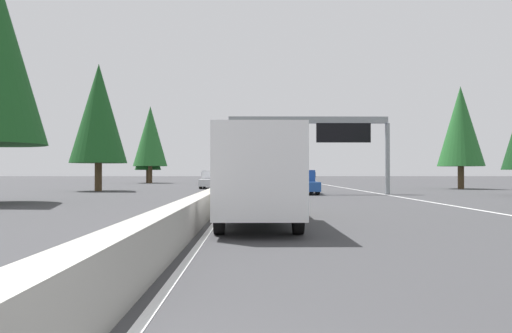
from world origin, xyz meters
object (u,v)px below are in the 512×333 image
Objects in this scene: conifer_left_near at (99,114)px; conifer_left_far at (148,147)px; pickup_far_center at (303,182)px; box_truck_near_right at (258,174)px; sign_gantry_overhead at (311,133)px; oncoming_near at (211,180)px; box_truck_mid_center at (252,173)px; conifer_right_mid at (461,126)px; conifer_left_mid at (150,136)px; bus_distant_b at (252,172)px; sedan_near_center at (289,177)px; sedan_mid_right at (271,177)px; minivan_far_right at (292,176)px; oncoming_far at (222,178)px; sedan_mid_left at (254,178)px.

conifer_left_near reaches higher than conifer_left_far.
conifer_left_far is (40.49, 20.70, 4.82)m from pickup_far_center.
sign_gantry_overhead is at bearing -11.24° from box_truck_near_right.
oncoming_near is (36.36, 4.50, -0.70)m from box_truck_near_right.
conifer_right_mid is (-66.53, -21.14, 4.76)m from box_truck_mid_center.
conifer_right_mid reaches higher than box_truck_near_right.
oncoming_near is 28.37m from conifer_left_mid.
conifer_left_near is (-60.24, 13.96, 5.25)m from bus_distant_b.
sedan_near_center is 46.07m from oncoming_near.
box_truck_mid_center is (12.65, 3.89, 0.93)m from sedan_mid_right.
conifer_right_mid is 46.32m from conifer_left_mid.
minivan_far_right is (52.62, -2.97, -3.81)m from sign_gantry_overhead.
box_truck_near_right is 75.01m from minivan_far_right.
oncoming_near is 30.00m from conifer_left_far.
conifer_left_mid is 1.28× the size of conifer_left_far.
pickup_far_center is 77.74m from box_truck_mid_center.
conifer_left_mid is (-13.22, 23.46, 6.41)m from minivan_far_right.
conifer_left_far is at bearing 126.12° from sedan_near_center.
bus_distant_b is at bearing 3.74° from sign_gantry_overhead.
sedan_mid_right is 0.42× the size of conifer_right_mid.
sign_gantry_overhead is at bearing -152.53° from conifer_left_mid.
conifer_left_near reaches higher than oncoming_far.
oncoming_near reaches higher than sedan_mid_right.
sedan_mid_left is 37.59m from conifer_right_mid.
box_truck_mid_center is at bearing 0.19° from bus_distant_b.
box_truck_mid_center is 1.52× the size of oncoming_near.
conifer_left_far is (63.27, 16.84, 4.13)m from box_truck_near_right.
sign_gantry_overhead is 2.26× the size of oncoming_far.
sedan_mid_right is at bearing 14.84° from minivan_far_right.
conifer_left_far reaches higher than sedan_mid_right.
conifer_left_mid reaches higher than sign_gantry_overhead.
conifer_left_mid reaches higher than box_truck_mid_center.
conifer_left_far reaches higher than sedan_near_center.
sign_gantry_overhead is at bearing -176.26° from bus_distant_b.
conifer_left_far reaches higher than bus_distant_b.
sedan_near_center is at bearing 16.39° from conifer_right_mid.
bus_distant_b is at bearing 43.57° from sedan_near_center.
minivan_far_right is 27.16m from conifer_left_far.
sign_gantry_overhead is 78.58m from box_truck_mid_center.
sedan_near_center is at bearing -22.00° from conifer_left_near.
box_truck_near_right is at bearing 4.63° from oncoming_far.
minivan_far_right is 0.43× the size of bus_distant_b.
minivan_far_right is at bearing -5.63° from box_truck_near_right.
oncoming_far is (-34.19, 4.43, -0.80)m from bus_distant_b.
oncoming_far is at bearing 174.56° from box_truck_mid_center.
sedan_mid_left is 23.94m from bus_distant_b.
conifer_left_near is (-8.05, 9.44, 6.05)m from oncoming_near.
box_truck_near_right is at bearing -165.31° from conifer_left_mid.
pickup_far_center is 21.25m from conifer_right_mid.
sedan_near_center is 0.79× the size of oncoming_near.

